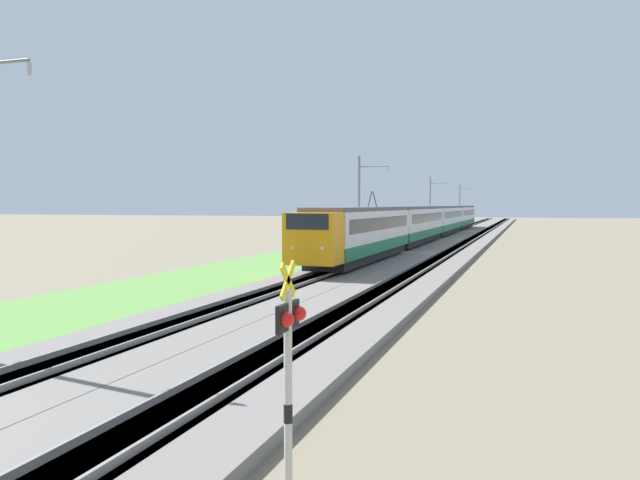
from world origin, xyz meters
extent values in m
cube|color=slate|center=(50.00, 0.00, 0.15)|extent=(240.00, 4.40, 0.30)
cube|color=slate|center=(50.00, -4.43, 0.15)|extent=(240.00, 4.40, 0.30)
cube|color=#4C4238|center=(50.00, 0.00, 0.15)|extent=(240.00, 1.57, 0.30)
cube|color=gray|center=(50.00, 0.53, 0.38)|extent=(240.00, 0.07, 0.15)
cube|color=gray|center=(50.00, -0.53, 0.38)|extent=(240.00, 0.07, 0.15)
cube|color=#4C4238|center=(50.00, -4.43, 0.15)|extent=(240.00, 1.57, 0.30)
cube|color=gray|center=(50.00, -3.90, 0.38)|extent=(240.00, 0.07, 0.15)
cube|color=gray|center=(50.00, -4.96, 0.38)|extent=(240.00, 0.07, 0.15)
cube|color=#5B8E42|center=(50.00, 5.38, 0.06)|extent=(240.00, 8.70, 0.12)
cube|color=orange|center=(23.70, 0.00, 2.33)|extent=(2.00, 2.71, 2.66)
cube|color=black|center=(23.40, 0.00, 3.22)|extent=(1.44, 2.26, 0.80)
sphere|color=#F2EAC6|center=(22.76, 0.78, 1.89)|extent=(0.20, 0.20, 0.20)
sphere|color=#F2EAC6|center=(22.76, -0.78, 1.89)|extent=(0.20, 0.20, 0.20)
cube|color=#196B47|center=(33.50, 0.00, 1.37)|extent=(17.59, 2.83, 0.74)
cube|color=silver|center=(33.50, 0.00, 2.70)|extent=(17.59, 2.83, 1.91)
cube|color=black|center=(33.50, 0.00, 2.85)|extent=(16.19, 2.85, 0.80)
cube|color=#515156|center=(33.50, 0.00, 3.78)|extent=(17.59, 2.60, 0.25)
cube|color=black|center=(33.50, 0.00, 0.72)|extent=(16.71, 2.40, 0.55)
cylinder|color=black|center=(26.50, 0.53, 0.88)|extent=(0.86, 0.12, 0.86)
cylinder|color=black|center=(26.50, -0.53, 0.88)|extent=(0.86, 0.12, 0.86)
cube|color=#196B47|center=(52.69, 0.00, 1.37)|extent=(19.59, 2.83, 0.74)
cube|color=silver|center=(52.69, 0.00, 2.70)|extent=(19.59, 2.83, 1.91)
cube|color=black|center=(52.69, 0.00, 2.85)|extent=(18.03, 2.85, 0.80)
cube|color=#515156|center=(52.69, 0.00, 3.78)|extent=(19.59, 2.60, 0.25)
cube|color=black|center=(52.69, 0.00, 0.72)|extent=(18.61, 2.40, 0.55)
cube|color=#196B47|center=(72.89, 0.00, 1.37)|extent=(19.59, 2.83, 0.74)
cube|color=silver|center=(72.89, 0.00, 2.70)|extent=(19.59, 2.83, 1.91)
cube|color=black|center=(72.89, 0.00, 2.85)|extent=(18.03, 2.85, 0.80)
cube|color=#515156|center=(72.89, 0.00, 3.78)|extent=(19.59, 2.60, 0.25)
cube|color=black|center=(72.89, 0.00, 0.72)|extent=(18.61, 2.40, 0.55)
cube|color=#196B47|center=(93.08, 0.00, 1.37)|extent=(19.59, 2.83, 0.74)
cube|color=silver|center=(93.08, 0.00, 2.70)|extent=(19.59, 2.83, 1.91)
cube|color=black|center=(93.08, 0.00, 2.85)|extent=(18.03, 2.85, 0.80)
cube|color=#515156|center=(93.08, 0.00, 3.78)|extent=(19.59, 2.60, 0.25)
cube|color=black|center=(93.08, 0.00, 0.72)|extent=(18.61, 2.40, 0.55)
cylinder|color=black|center=(36.14, 0.17, 4.46)|extent=(0.06, 0.33, 1.08)
cylinder|color=black|center=(36.14, -0.17, 4.46)|extent=(0.06, 0.33, 1.08)
cube|color=black|center=(26.50, 0.00, 0.00)|extent=(0.10, 0.10, 0.00)
cylinder|color=beige|center=(0.98, -7.60, 1.49)|extent=(0.11, 0.11, 2.97)
cylinder|color=black|center=(0.98, -7.60, 1.34)|extent=(0.12, 0.12, 0.25)
cube|color=black|center=(0.98, -7.60, 2.62)|extent=(0.70, 0.06, 0.36)
sphere|color=red|center=(1.21, -7.67, 2.62)|extent=(0.20, 0.20, 0.20)
sphere|color=red|center=(0.76, -7.67, 2.62)|extent=(0.20, 0.20, 0.20)
cube|color=yellow|center=(0.98, -7.60, 3.09)|extent=(0.49, 0.03, 0.49)
cube|color=yellow|center=(0.98, -7.60, 3.09)|extent=(0.49, 0.03, 0.49)
cylinder|color=#B2ADA8|center=(5.09, 0.38, 7.18)|extent=(0.10, 0.10, 0.30)
cylinder|color=slate|center=(42.81, 2.78, 4.03)|extent=(0.22, 0.22, 8.05)
cylinder|color=slate|center=(42.81, 1.58, 7.15)|extent=(0.08, 2.40, 0.08)
cylinder|color=#B2ADA8|center=(42.81, 0.38, 6.95)|extent=(0.10, 0.10, 0.30)
cylinder|color=slate|center=(80.54, 2.78, 3.96)|extent=(0.22, 0.22, 7.93)
cylinder|color=slate|center=(80.54, 1.58, 7.03)|extent=(0.08, 2.40, 0.08)
cylinder|color=#B2ADA8|center=(80.54, 0.38, 6.83)|extent=(0.10, 0.10, 0.30)
cylinder|color=slate|center=(118.26, 2.78, 4.02)|extent=(0.22, 0.22, 8.03)
cylinder|color=slate|center=(118.26, 1.58, 7.13)|extent=(0.08, 2.40, 0.08)
cylinder|color=#B2ADA8|center=(118.26, 0.38, 6.93)|extent=(0.10, 0.10, 0.30)
camera|label=1|loc=(-6.47, -10.57, 4.07)|focal=35.00mm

